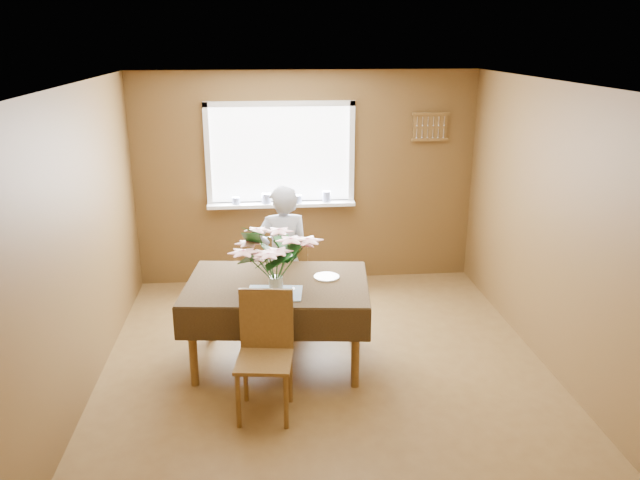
{
  "coord_description": "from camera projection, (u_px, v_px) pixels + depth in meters",
  "views": [
    {
      "loc": [
        -0.53,
        -4.93,
        2.86
      ],
      "look_at": [
        0.0,
        0.55,
        1.05
      ],
      "focal_mm": 35.0,
      "sensor_mm": 36.0,
      "label": 1
    }
  ],
  "objects": [
    {
      "name": "wall_right",
      "position": [
        556.0,
        231.0,
        5.39
      ],
      "size": [
        0.0,
        4.5,
        4.5
      ],
      "primitive_type": "plane",
      "rotation": [
        1.57,
        0.0,
        -1.57
      ],
      "color": "brown",
      "rests_on": "floor"
    },
    {
      "name": "ceiling",
      "position": [
        327.0,
        84.0,
        4.82
      ],
      "size": [
        4.5,
        4.5,
        0.0
      ],
      "primitive_type": "plane",
      "rotation": [
        3.14,
        0.0,
        0.0
      ],
      "color": "white",
      "rests_on": "wall_back"
    },
    {
      "name": "wall_left",
      "position": [
        80.0,
        245.0,
        5.03
      ],
      "size": [
        0.0,
        4.5,
        4.5
      ],
      "primitive_type": "plane",
      "rotation": [
        1.57,
        0.0,
        1.57
      ],
      "color": "brown",
      "rests_on": "floor"
    },
    {
      "name": "floor",
      "position": [
        326.0,
        370.0,
        5.6
      ],
      "size": [
        4.5,
        4.5,
        0.0
      ],
      "primitive_type": "plane",
      "color": "brown",
      "rests_on": "ground"
    },
    {
      "name": "wall_back",
      "position": [
        306.0,
        179.0,
        7.34
      ],
      "size": [
        4.0,
        0.0,
        4.0
      ],
      "primitive_type": "plane",
      "rotation": [
        1.57,
        0.0,
        0.0
      ],
      "color": "brown",
      "rests_on": "floor"
    },
    {
      "name": "seated_woman",
      "position": [
        283.0,
        258.0,
        6.23
      ],
      "size": [
        0.58,
        0.41,
        1.49
      ],
      "primitive_type": "imported",
      "rotation": [
        0.0,
        0.0,
        3.24
      ],
      "color": "white",
      "rests_on": "floor"
    },
    {
      "name": "dining_table",
      "position": [
        277.0,
        292.0,
        5.55
      ],
      "size": [
        1.72,
        1.27,
        0.79
      ],
      "rotation": [
        0.0,
        0.0,
        -0.11
      ],
      "color": "brown",
      "rests_on": "floor"
    },
    {
      "name": "chair_far",
      "position": [
        289.0,
        274.0,
        6.44
      ],
      "size": [
        0.47,
        0.47,
        0.95
      ],
      "rotation": [
        0.0,
        0.0,
        2.97
      ],
      "color": "brown",
      "rests_on": "floor"
    },
    {
      "name": "flower_bouquet",
      "position": [
        275.0,
        256.0,
        5.17
      ],
      "size": [
        0.6,
        0.6,
        0.52
      ],
      "rotation": [
        0.0,
        0.0,
        0.11
      ],
      "color": "white",
      "rests_on": "dining_table"
    },
    {
      "name": "wall_front",
      "position": [
        374.0,
        377.0,
        3.08
      ],
      "size": [
        4.0,
        0.0,
        4.0
      ],
      "primitive_type": "plane",
      "rotation": [
        -1.57,
        0.0,
        0.0
      ],
      "color": "brown",
      "rests_on": "floor"
    },
    {
      "name": "spoon_rack",
      "position": [
        430.0,
        127.0,
        7.25
      ],
      "size": [
        0.44,
        0.05,
        0.33
      ],
      "color": "brown",
      "rests_on": "wall_back"
    },
    {
      "name": "window_assembly",
      "position": [
        281.0,
        171.0,
        7.23
      ],
      "size": [
        1.72,
        0.2,
        1.22
      ],
      "color": "white",
      "rests_on": "wall_back"
    },
    {
      "name": "chair_near",
      "position": [
        265.0,
        348.0,
        4.87
      ],
      "size": [
        0.48,
        0.48,
        0.99
      ],
      "rotation": [
        0.0,
        0.0,
        -0.14
      ],
      "color": "brown",
      "rests_on": "floor"
    },
    {
      "name": "side_plate",
      "position": [
        327.0,
        277.0,
        5.62
      ],
      "size": [
        0.27,
        0.27,
        0.01
      ],
      "primitive_type": "cylinder",
      "rotation": [
        0.0,
        0.0,
        0.22
      ],
      "color": "white",
      "rests_on": "dining_table"
    },
    {
      "name": "table_knife",
      "position": [
        289.0,
        293.0,
        5.27
      ],
      "size": [
        0.12,
        0.22,
        0.0
      ],
      "primitive_type": "cube",
      "rotation": [
        0.0,
        0.0,
        -0.44
      ],
      "color": "silver",
      "rests_on": "dining_table"
    }
  ]
}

